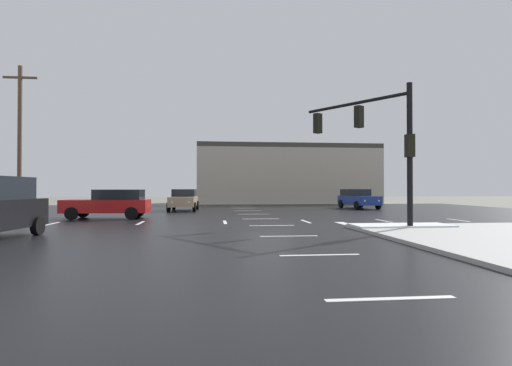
# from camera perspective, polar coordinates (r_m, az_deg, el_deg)

# --- Properties ---
(ground_plane) EXTENTS (120.00, 120.00, 0.00)m
(ground_plane) POSITION_cam_1_polar(r_m,az_deg,el_deg) (20.08, 1.39, -5.50)
(ground_plane) COLOR slate
(road_asphalt) EXTENTS (44.00, 44.00, 0.02)m
(road_asphalt) POSITION_cam_1_polar(r_m,az_deg,el_deg) (20.08, 1.39, -5.48)
(road_asphalt) COLOR black
(road_asphalt) RESTS_ON ground_plane
(snow_strip_curbside) EXTENTS (4.00, 1.60, 0.06)m
(snow_strip_curbside) POSITION_cam_1_polar(r_m,az_deg,el_deg) (17.65, 19.58, -5.56)
(snow_strip_curbside) COLOR white
(snow_strip_curbside) RESTS_ON sidewalk_corner
(lane_markings) EXTENTS (36.15, 36.15, 0.01)m
(lane_markings) POSITION_cam_1_polar(r_m,az_deg,el_deg) (18.93, 5.58, -5.72)
(lane_markings) COLOR silver
(lane_markings) RESTS_ON road_asphalt
(traffic_signal_mast) EXTENTS (3.14, 4.61, 5.68)m
(traffic_signal_mast) POSITION_cam_1_polar(r_m,az_deg,el_deg) (18.05, 16.44, 6.61)
(traffic_signal_mast) COLOR black
(traffic_signal_mast) RESTS_ON sidewalk_corner
(strip_building_background) EXTENTS (19.94, 8.00, 6.50)m
(strip_building_background) POSITION_cam_1_polar(r_m,az_deg,el_deg) (46.91, 4.17, 1.18)
(strip_building_background) COLOR #BCB29E
(strip_building_background) RESTS_ON ground_plane
(sedan_red) EXTENTS (4.58, 2.11, 1.58)m
(sedan_red) POSITION_cam_1_polar(r_m,az_deg,el_deg) (23.72, -19.71, -2.67)
(sedan_red) COLOR #B21919
(sedan_red) RESTS_ON road_asphalt
(sedan_blue) EXTENTS (2.35, 4.66, 1.58)m
(sedan_blue) POSITION_cam_1_polar(r_m,az_deg,el_deg) (34.61, 14.01, -2.07)
(sedan_blue) COLOR navy
(sedan_blue) RESTS_ON road_asphalt
(sedan_tan) EXTENTS (2.13, 4.58, 1.58)m
(sedan_tan) POSITION_cam_1_polar(r_m,az_deg,el_deg) (30.99, -10.03, -2.24)
(sedan_tan) COLOR tan
(sedan_tan) RESTS_ON road_asphalt
(utility_pole_far) EXTENTS (2.20, 0.28, 10.01)m
(utility_pole_far) POSITION_cam_1_polar(r_m,az_deg,el_deg) (32.20, -30.07, 5.69)
(utility_pole_far) COLOR brown
(utility_pole_far) RESTS_ON ground_plane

